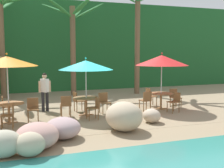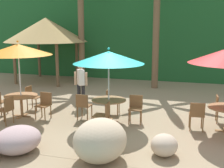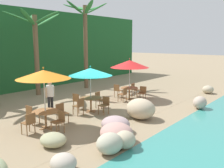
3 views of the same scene
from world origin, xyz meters
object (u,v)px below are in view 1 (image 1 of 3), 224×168
chair_orange_right (10,114)px  chair_teal_inland (77,100)px  chair_teal_right (95,107)px  chair_red_left (146,100)px  umbrella_red (162,60)px  chair_red_inland (150,96)px  chair_orange_inland (5,105)px  palm_tree_second (73,33)px  dining_table_red (161,96)px  dining_table_orange (9,107)px  umbrella_teal (86,65)px  dining_table_teal (86,101)px  chair_teal_seaward (104,101)px  waiter_in_white (45,89)px  palm_tree_third (138,24)px  chair_red_right (175,101)px  palm_tree_nearest (1,26)px  chair_orange_seaward (33,108)px  chair_red_seaward (175,96)px  umbrella_orange (7,61)px  chair_teal_left (66,104)px

chair_orange_right → chair_teal_inland: same height
chair_teal_right → chair_red_left: (2.58, 0.77, 0.00)m
umbrella_red → chair_red_inland: (-0.13, 0.85, -1.72)m
chair_orange_inland → umbrella_red: size_ratio=0.34×
chair_red_left → palm_tree_second: bearing=109.5°
dining_table_red → chair_teal_inland: bearing=168.7°
chair_orange_inland → umbrella_red: 6.90m
chair_orange_right → chair_red_inland: same height
dining_table_orange → umbrella_red: bearing=3.5°
dining_table_orange → umbrella_red: size_ratio=0.43×
umbrella_teal → dining_table_red: size_ratio=2.17×
dining_table_teal → chair_teal_seaward: (0.83, 0.19, -0.10)m
chair_teal_seaward → waiter_in_white: size_ratio=0.51×
umbrella_teal → palm_tree_third: (4.57, 4.97, 2.27)m
dining_table_orange → palm_tree_second: size_ratio=0.20×
chair_teal_seaward → chair_red_right: bearing=-17.5°
chair_orange_right → dining_table_teal: chair_orange_right is taller
dining_table_teal → chair_teal_seaward: size_ratio=1.26×
palm_tree_nearest → umbrella_teal: bearing=-60.8°
chair_orange_seaward → chair_orange_right: (-0.82, -0.89, 0.00)m
umbrella_red → dining_table_orange: bearing=-176.5°
dining_table_teal → umbrella_teal: bearing=90.0°
palm_tree_second → chair_red_left: bearing=-70.5°
dining_table_red → palm_tree_third: size_ratio=0.17×
chair_red_seaward → palm_tree_third: palm_tree_third is taller
umbrella_orange → chair_orange_inland: (-0.13, 0.84, -1.76)m
umbrella_red → chair_red_seaward: (0.83, 0.19, -1.72)m
chair_teal_left → waiter_in_white: 1.62m
dining_table_orange → chair_orange_right: (0.04, -0.85, -0.10)m
chair_orange_inland → umbrella_red: (6.66, -0.45, 1.72)m
umbrella_teal → palm_tree_third: size_ratio=0.37×
chair_orange_right → dining_table_teal: (2.96, 1.16, 0.10)m
dining_table_teal → waiter_in_white: bearing=137.9°
chair_orange_seaward → chair_red_seaward: same height
dining_table_teal → chair_teal_inland: (-0.18, 0.84, -0.10)m
chair_red_seaward → chair_orange_inland: bearing=178.0°
chair_orange_seaward → chair_teal_inland: size_ratio=1.00×
dining_table_orange → umbrella_teal: size_ratio=0.46×
chair_red_inland → palm_tree_third: size_ratio=0.13×
chair_teal_right → dining_table_teal: bearing=97.7°
palm_tree_second → waiter_in_white: size_ratio=3.27×
palm_tree_second → chair_teal_inland: bearing=-100.0°
chair_orange_right → chair_red_right: (6.71, 0.42, 0.00)m
chair_orange_seaward → chair_orange_right: bearing=-132.7°
chair_red_inland → chair_red_left: (-0.71, -1.01, 0.00)m
chair_teal_seaward → palm_tree_nearest: size_ratio=0.15×
chair_orange_right → umbrella_teal: size_ratio=0.37×
chair_red_inland → waiter_in_white: waiter_in_white is taller
umbrella_teal → palm_tree_second: bearing=83.2°
chair_teal_left → dining_table_red: chair_teal_left is taller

